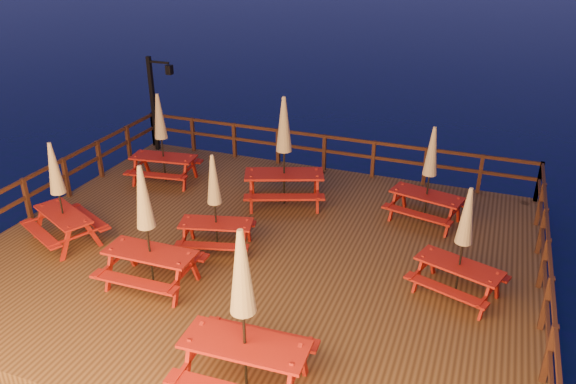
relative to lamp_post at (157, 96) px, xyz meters
name	(u,v)px	position (x,y,z in m)	size (l,w,h in m)	color
ground	(259,264)	(5.39, -4.55, -2.20)	(500.00, 500.00, 0.00)	black
deck	(259,257)	(5.39, -4.55, -2.00)	(12.00, 10.00, 0.40)	#462D16
deck_piles	(259,275)	(5.39, -4.55, -2.50)	(11.44, 9.44, 1.40)	#321A0F
railing	(287,187)	(5.39, -2.77, -1.03)	(11.80, 9.75, 1.10)	#321A0F
lamp_post	(157,96)	(0.00, 0.00, 0.00)	(0.85, 0.18, 3.00)	black
picnic_table_0	(161,137)	(1.45, -2.10, -0.47)	(1.97, 1.70, 2.55)	maroon
picnic_table_1	(429,174)	(8.66, -1.88, -0.53)	(1.98, 1.76, 2.44)	maroon
picnic_table_2	(463,242)	(9.70, -4.75, -0.59)	(1.97, 1.79, 2.33)	maroon
picnic_table_3	(147,226)	(3.95, -6.57, -0.44)	(1.86, 1.54, 2.62)	maroon
picnic_table_4	(59,192)	(1.14, -5.79, -0.54)	(2.12, 1.98, 2.42)	maroon
picnic_table_5	(215,202)	(4.52, -4.87, -0.61)	(1.88, 1.68, 2.27)	maroon
picnic_table_6	(284,150)	(5.09, -2.20, -0.31)	(2.47, 2.27, 2.87)	maroon
picnic_table_7	(243,310)	(6.85, -8.40, -0.33)	(2.04, 1.71, 2.82)	maroon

